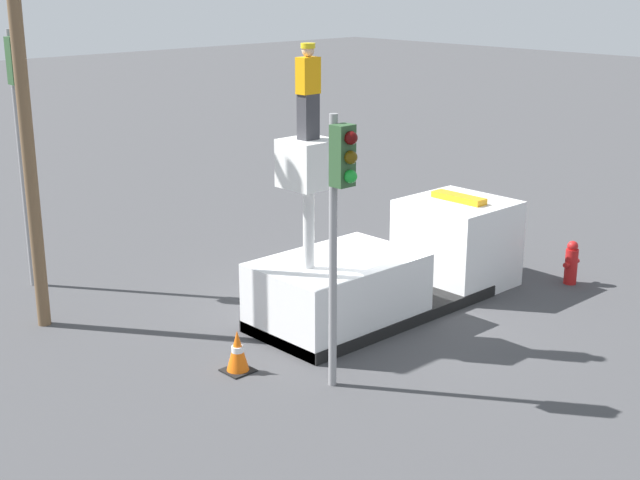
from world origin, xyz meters
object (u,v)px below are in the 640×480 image
fire_hydrant (571,263)px  traffic_cone_rear (238,352)px  bucket_truck (392,269)px  utility_pole (23,91)px  traffic_light_across (19,109)px  worker (308,92)px  traffic_light_pole (340,199)px

fire_hydrant → traffic_cone_rear: (-8.53, 1.50, -0.12)m
bucket_truck → utility_pole: 8.22m
bucket_truck → traffic_light_across: 8.75m
traffic_cone_rear → utility_pole: utility_pole is taller
bucket_truck → traffic_light_across: bearing=127.7°
traffic_light_across → bucket_truck: bearing=-52.3°
worker → traffic_light_pole: 2.73m
traffic_cone_rear → traffic_light_across: bearing=94.8°
traffic_light_across → traffic_light_pole: bearing=-80.4°
traffic_light_pole → utility_pole: utility_pole is taller
bucket_truck → utility_pole: (-5.92, 4.16, 3.89)m
worker → traffic_light_across: size_ratio=0.30×
fire_hydrant → traffic_light_pole: bearing=-178.5°
traffic_cone_rear → worker: bearing=8.8°
traffic_light_pole → bucket_truck: bearing=29.5°
bucket_truck → worker: worker is taller
worker → traffic_light_pole: (-1.15, -2.01, -1.45)m
utility_pole → bucket_truck: bearing=-35.1°
fire_hydrant → traffic_cone_rear: size_ratio=1.30×
worker → traffic_light_across: bearing=111.8°
traffic_light_pole → fire_hydrant: traffic_light_pole is taller
bucket_truck → utility_pole: size_ratio=0.74×
worker → utility_pole: bearing=130.2°
worker → traffic_light_pole: worker is taller
worker → traffic_cone_rear: worker is taller
fire_hydrant → utility_pole: 12.42m
traffic_light_across → traffic_cone_rear: 7.71m
traffic_light_pole → fire_hydrant: 8.18m
traffic_light_pole → fire_hydrant: size_ratio=4.62×
traffic_cone_rear → traffic_light_pole: bearing=-63.0°
bucket_truck → traffic_light_across: size_ratio=1.13×
worker → bucket_truck: bearing=0.0°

